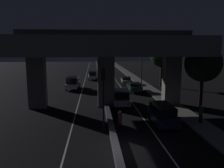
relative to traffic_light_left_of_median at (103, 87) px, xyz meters
name	(u,v)px	position (x,y,z in m)	size (l,w,h in m)	color
ground_plane	(116,152)	(0.64, -3.91, -3.56)	(200.00, 200.00, 0.00)	black
lane_line_left_inner	(85,79)	(-2.65, 31.09, -3.56)	(0.12, 126.00, 0.00)	beige
lane_line_right_inner	(115,78)	(3.92, 31.09, -3.56)	(0.12, 126.00, 0.00)	beige
median_divider	(100,78)	(0.64, 31.09, -3.36)	(0.47, 126.00, 0.39)	#4C4C51
sidewalk_right	(141,83)	(8.35, 24.09, -3.49)	(2.14, 126.00, 0.14)	slate
elevated_overpass	(106,50)	(0.64, 7.55, 2.93)	(19.60, 12.25, 8.62)	gray
traffic_light_left_of_median	(103,87)	(0.00, 0.00, 0.00)	(0.30, 0.49, 5.23)	black
street_lamp	(140,56)	(7.66, 22.12, 1.63)	(2.48, 0.32, 8.84)	#2D2D30
car_dark_blue_lead	(162,114)	(5.23, 1.05, -2.64)	(2.02, 4.46, 1.74)	#141938
car_white_second	(121,97)	(2.43, 7.96, -2.62)	(2.15, 4.28, 1.78)	silver
car_dark_green_third	(134,87)	(5.46, 15.64, -2.79)	(2.02, 3.97, 1.46)	black
car_silver_fourth	(126,80)	(5.29, 23.14, -2.84)	(1.98, 4.30, 1.37)	gray
car_white_lead_oncoming	(73,83)	(-4.20, 18.76, -2.50)	(2.22, 4.54, 2.00)	silver
car_white_second_oncoming	(92,75)	(-1.06, 29.79, -2.63)	(1.99, 4.10, 1.76)	silver
motorcycle_red_filtering_near	(120,120)	(1.41, 0.43, -2.92)	(0.34, 1.71, 1.49)	black
motorcycle_white_filtering_mid	(113,99)	(1.53, 8.20, -2.94)	(0.33, 1.80, 1.45)	black
motorcycle_blue_filtering_far	(110,90)	(1.50, 13.81, -2.94)	(0.34, 1.94, 1.46)	black
pedestrian_on_sidewalk	(201,114)	(8.53, 0.63, -2.61)	(0.33, 0.33, 1.60)	black
roadside_tree_kerbside_near	(203,64)	(11.37, 6.28, 1.36)	(4.06, 4.06, 6.97)	#2D2116
roadside_tree_kerbside_mid	(162,56)	(11.05, 20.21, 1.79)	(3.96, 3.96, 7.35)	#38281C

